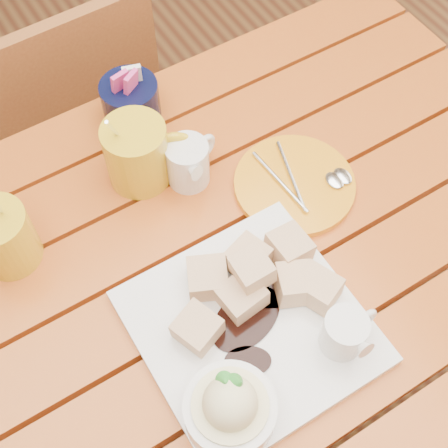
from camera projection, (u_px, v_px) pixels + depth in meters
ground at (222, 408)px, 1.55m from camera, size 5.00×5.00×0.00m
table at (220, 300)px, 1.00m from camera, size 1.20×0.79×0.75m
dessert_plate at (252, 339)px, 0.82m from camera, size 0.29×0.29×0.12m
coffee_mug_left at (0, 237)px, 0.88m from camera, size 0.12×0.09×0.15m
coffee_mug_right at (139, 153)px, 0.95m from camera, size 0.14×0.10×0.16m
cream_pitcher at (189, 162)px, 0.96m from camera, size 0.10×0.08×0.08m
sugar_caddy at (131, 100)px, 1.03m from camera, size 0.10×0.10×0.10m
orange_saucer at (296, 184)px, 0.98m from camera, size 0.19×0.19×0.02m
chair_far at (68, 124)px, 1.43m from camera, size 0.40×0.40×0.82m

